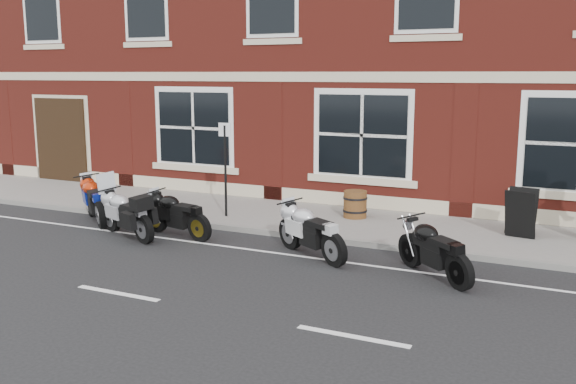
% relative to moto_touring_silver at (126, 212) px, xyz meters
% --- Properties ---
extents(ground, '(80.00, 80.00, 0.00)m').
position_rel_moto_touring_silver_xyz_m(ground, '(2.26, 0.02, -0.55)').
color(ground, black).
rests_on(ground, ground).
extents(sidewalk, '(30.00, 3.00, 0.12)m').
position_rel_moto_touring_silver_xyz_m(sidewalk, '(2.26, 3.02, -0.49)').
color(sidewalk, slate).
rests_on(sidewalk, ground).
extents(kerb, '(30.00, 0.16, 0.12)m').
position_rel_moto_touring_silver_xyz_m(kerb, '(2.26, 1.44, -0.49)').
color(kerb, slate).
rests_on(kerb, ground).
extents(moto_touring_silver, '(1.95, 0.90, 1.35)m').
position_rel_moto_touring_silver_xyz_m(moto_touring_silver, '(0.00, 0.00, 0.00)').
color(moto_touring_silver, black).
rests_on(moto_touring_silver, ground).
extents(moto_sport_red, '(1.76, 1.46, 0.97)m').
position_rel_moto_touring_silver_xyz_m(moto_sport_red, '(-1.60, 0.83, 0.01)').
color(moto_sport_red, black).
rests_on(moto_sport_red, ground).
extents(moto_sport_black, '(1.96, 0.57, 0.89)m').
position_rel_moto_touring_silver_xyz_m(moto_sport_black, '(0.96, 0.50, -0.04)').
color(moto_sport_black, black).
rests_on(moto_sport_black, ground).
extents(moto_sport_silver, '(1.85, 1.19, 0.94)m').
position_rel_moto_touring_silver_xyz_m(moto_sport_silver, '(4.22, 0.30, -0.01)').
color(moto_sport_silver, black).
rests_on(moto_sport_silver, ground).
extents(moto_naked_black, '(1.61, 1.44, 0.91)m').
position_rel_moto_touring_silver_xyz_m(moto_naked_black, '(6.64, 0.06, -0.02)').
color(moto_naked_black, black).
rests_on(moto_naked_black, ground).
extents(a_board_sign, '(0.67, 0.50, 1.02)m').
position_rel_moto_touring_silver_xyz_m(a_board_sign, '(7.74, 3.16, 0.08)').
color(a_board_sign, black).
rests_on(a_board_sign, sidewalk).
extents(barrel_planter, '(0.57, 0.57, 0.64)m').
position_rel_moto_touring_silver_xyz_m(barrel_planter, '(4.01, 3.41, -0.11)').
color(barrel_planter, '#4C2F14').
rests_on(barrel_planter, sidewalk).
extents(parking_sign, '(0.32, 0.06, 2.23)m').
position_rel_moto_touring_silver_xyz_m(parking_sign, '(1.17, 2.22, 0.86)').
color(parking_sign, black).
rests_on(parking_sign, sidewalk).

